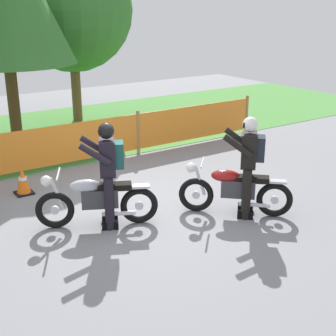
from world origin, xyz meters
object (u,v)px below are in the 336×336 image
(motorcycle_lead, at_px, (234,190))
(motorcycle_trailing, at_px, (96,200))
(rider_trailing, at_px, (108,169))
(traffic_cone, at_px, (23,181))
(rider_lead, at_px, (249,161))

(motorcycle_lead, relative_size, motorcycle_trailing, 0.82)
(rider_trailing, height_order, traffic_cone, rider_trailing)
(motorcycle_lead, height_order, rider_trailing, rider_trailing)
(rider_lead, distance_m, rider_trailing, 2.28)
(rider_trailing, bearing_deg, rider_lead, -177.86)
(motorcycle_trailing, height_order, rider_trailing, rider_trailing)
(motorcycle_trailing, distance_m, rider_trailing, 0.55)
(traffic_cone, bearing_deg, motorcycle_trailing, -74.32)
(motorcycle_lead, xyz_separation_m, rider_trailing, (-1.93, 0.80, 0.51))
(motorcycle_lead, height_order, traffic_cone, motorcycle_lead)
(rider_trailing, bearing_deg, traffic_cone, -43.81)
(rider_trailing, distance_m, traffic_cone, 2.32)
(motorcycle_lead, distance_m, traffic_cone, 3.93)
(motorcycle_lead, height_order, rider_lead, rider_lead)
(motorcycle_trailing, relative_size, traffic_cone, 3.38)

